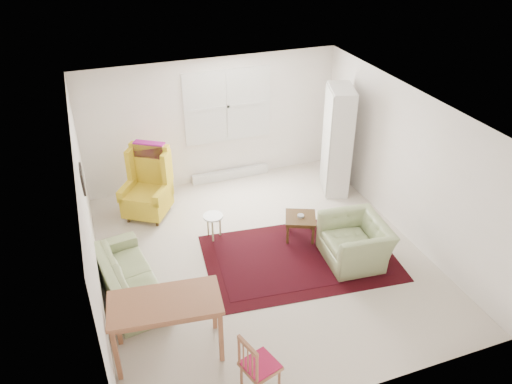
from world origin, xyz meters
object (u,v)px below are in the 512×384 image
object	(u,v)px
wingback_chair	(145,184)
armchair	(355,238)
coffee_table	(300,227)
stool	(214,226)
desk	(168,327)
desk_chair	(260,364)
sofa	(128,270)
cabinet	(338,141)

from	to	relation	value
wingback_chair	armchair	bearing A→B (deg)	-7.03
coffee_table	stool	xyz separation A→B (m)	(-1.38, 0.48, 0.02)
armchair	desk	bearing A→B (deg)	-69.54
stool	desk	size ratio (longest dim) A/B	0.33
wingback_chair	stool	size ratio (longest dim) A/B	2.91
desk_chair	desk	bearing A→B (deg)	25.70
sofa	coffee_table	bearing A→B (deg)	-91.61
cabinet	coffee_table	bearing A→B (deg)	-117.92
stool	desk_chair	size ratio (longest dim) A/B	0.51
desk	desk_chair	size ratio (longest dim) A/B	1.54
armchair	stool	bearing A→B (deg)	-119.33
wingback_chair	desk_chair	world-z (taller)	wingback_chair
desk	stool	bearing A→B (deg)	61.42
armchair	cabinet	distance (m)	2.32
coffee_table	desk_chair	world-z (taller)	desk_chair
sofa	desk_chair	distance (m)	2.58
armchair	stool	distance (m)	2.35
sofa	stool	world-z (taller)	sofa
coffee_table	desk	bearing A→B (deg)	-146.29
stool	desk	bearing A→B (deg)	-118.58
stool	desk_chair	bearing A→B (deg)	-95.83
sofa	stool	size ratio (longest dim) A/B	4.09
armchair	stool	size ratio (longest dim) A/B	2.32
wingback_chair	desk	distance (m)	3.28
cabinet	desk	size ratio (longest dim) A/B	1.54
wingback_chair	coffee_table	world-z (taller)	wingback_chair
armchair	desk_chair	xyz separation A→B (m)	(-2.26, -1.81, 0.03)
armchair	sofa	bearing A→B (deg)	-92.97
wingback_chair	desk_chair	size ratio (longest dim) A/B	1.49
coffee_table	desk	size ratio (longest dim) A/B	0.37
stool	desk_chair	xyz separation A→B (m)	(-0.32, -3.13, 0.21)
wingback_chair	stool	distance (m)	1.48
sofa	wingback_chair	size ratio (longest dim) A/B	1.41
armchair	coffee_table	xyz separation A→B (m)	(-0.56, 0.84, -0.20)
coffee_table	cabinet	world-z (taller)	cabinet
sofa	armchair	xyz separation A→B (m)	(3.45, -0.47, 0.04)
desk_chair	wingback_chair	bearing A→B (deg)	-9.16
coffee_table	stool	size ratio (longest dim) A/B	1.11
wingback_chair	sofa	bearing A→B (deg)	-74.38
cabinet	desk	xyz separation A→B (m)	(-3.88, -2.99, -0.61)
desk	desk_chair	world-z (taller)	desk_chair
sofa	wingback_chair	distance (m)	2.01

